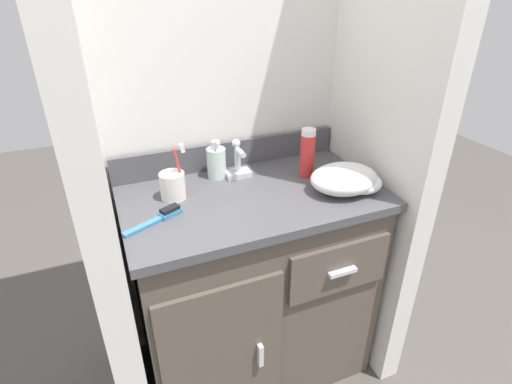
{
  "coord_description": "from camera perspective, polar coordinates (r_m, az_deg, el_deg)",
  "views": [
    {
      "loc": [
        -0.43,
        -1.07,
        1.44
      ],
      "look_at": [
        0.0,
        -0.02,
        0.83
      ],
      "focal_mm": 28.0,
      "sensor_mm": 36.0,
      "label": 1
    }
  ],
  "objects": [
    {
      "name": "ground_plane",
      "position": [
        1.85,
        -0.32,
        -22.79
      ],
      "size": [
        6.0,
        6.0,
        0.0
      ],
      "primitive_type": "plane",
      "color": "#4C4742"
    },
    {
      "name": "wall_back",
      "position": [
        1.48,
        -4.96,
        15.0
      ],
      "size": [
        1.04,
        0.08,
        2.2
      ],
      "primitive_type": "cube",
      "color": "silver",
      "rests_on": "ground_plane"
    },
    {
      "name": "wall_left",
      "position": [
        1.13,
        -23.86,
        8.4
      ],
      "size": [
        0.08,
        0.58,
        2.2
      ],
      "primitive_type": "cube",
      "color": "silver",
      "rests_on": "ground_plane"
    },
    {
      "name": "wall_right",
      "position": [
        1.45,
        17.85,
        13.51
      ],
      "size": [
        0.08,
        0.58,
        2.2
      ],
      "primitive_type": "cube",
      "color": "silver",
      "rests_on": "ground_plane"
    },
    {
      "name": "vanity",
      "position": [
        1.54,
        -0.37,
        -13.05
      ],
      "size": [
        0.86,
        0.51,
        0.81
      ],
      "color": "brown",
      "rests_on": "ground_plane"
    },
    {
      "name": "backsplash",
      "position": [
        1.5,
        -3.88,
        5.43
      ],
      "size": [
        0.86,
        0.02,
        0.1
      ],
      "color": "#4C4C51",
      "rests_on": "vanity"
    },
    {
      "name": "sink_faucet",
      "position": [
        1.42,
        -2.6,
        4.0
      ],
      "size": [
        0.09,
        0.09,
        0.14
      ],
      "color": "silver",
      "rests_on": "vanity"
    },
    {
      "name": "toothbrush_cup",
      "position": [
        1.3,
        -11.78,
        0.97
      ],
      "size": [
        0.09,
        0.08,
        0.18
      ],
      "color": "white",
      "rests_on": "vanity"
    },
    {
      "name": "soap_dispenser",
      "position": [
        1.42,
        -5.68,
        4.3
      ],
      "size": [
        0.07,
        0.07,
        0.14
      ],
      "color": "silver",
      "rests_on": "vanity"
    },
    {
      "name": "shaving_cream_can",
      "position": [
        1.42,
        7.35,
        5.5
      ],
      "size": [
        0.05,
        0.05,
        0.18
      ],
      "color": "red",
      "rests_on": "vanity"
    },
    {
      "name": "hairbrush",
      "position": [
        1.21,
        -13.42,
        -3.46
      ],
      "size": [
        0.19,
        0.11,
        0.03
      ],
      "rotation": [
        0.0,
        0.0,
        0.44
      ],
      "color": "teal",
      "rests_on": "vanity"
    },
    {
      "name": "hand_towel",
      "position": [
        1.36,
        12.99,
        1.76
      ],
      "size": [
        0.24,
        0.19,
        0.09
      ],
      "color": "white",
      "rests_on": "vanity"
    }
  ]
}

